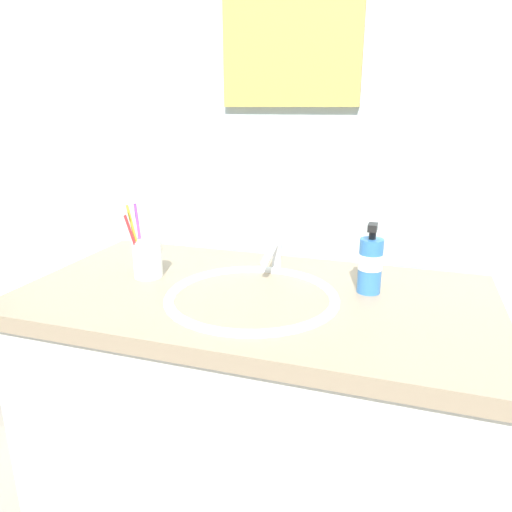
{
  "coord_description": "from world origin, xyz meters",
  "views": [
    {
      "loc": [
        0.32,
        -0.98,
        1.25
      ],
      "look_at": [
        0.01,
        -0.01,
        0.93
      ],
      "focal_mm": 33.31,
      "sensor_mm": 36.0,
      "label": 1
    }
  ],
  "objects": [
    {
      "name": "toothbrush_red",
      "position": [
        -0.3,
        -0.02,
        0.95
      ],
      "size": [
        0.03,
        0.06,
        0.19
      ],
      "color": "red",
      "rests_on": "toothbrush_cup"
    },
    {
      "name": "toothbrush_cup",
      "position": [
        -0.29,
        0.02,
        0.89
      ],
      "size": [
        0.07,
        0.07,
        0.1
      ],
      "primitive_type": "cylinder",
      "color": "white",
      "rests_on": "vanity_counter"
    },
    {
      "name": "soap_dispenser",
      "position": [
        0.25,
        0.08,
        0.91
      ],
      "size": [
        0.06,
        0.06,
        0.17
      ],
      "color": "#3372BF",
      "rests_on": "vanity_counter"
    },
    {
      "name": "toothbrush_yellow",
      "position": [
        -0.31,
        0.0,
        0.96
      ],
      "size": [
        0.04,
        0.03,
        0.19
      ],
      "color": "yellow",
      "rests_on": "toothbrush_cup"
    },
    {
      "name": "vanity_counter",
      "position": [
        0.0,
        0.0,
        0.42
      ],
      "size": [
        1.08,
        0.58,
        0.84
      ],
      "color": "silver",
      "rests_on": "ground"
    },
    {
      "name": "toothbrush_purple",
      "position": [
        -0.31,
        0.03,
        0.96
      ],
      "size": [
        0.04,
        0.03,
        0.2
      ],
      "color": "purple",
      "rests_on": "toothbrush_cup"
    },
    {
      "name": "faucet",
      "position": [
        0.01,
        0.15,
        0.9
      ],
      "size": [
        0.02,
        0.16,
        0.13
      ],
      "color": "silver",
      "rests_on": "sink_basin"
    },
    {
      "name": "sink_basin",
      "position": [
        0.01,
        -0.04,
        0.79
      ],
      "size": [
        0.4,
        0.4,
        0.13
      ],
      "color": "white",
      "rests_on": "vanity_counter"
    },
    {
      "name": "tiled_wall_back",
      "position": [
        0.0,
        0.33,
        1.2
      ],
      "size": [
        2.28,
        0.04,
        2.4
      ],
      "primitive_type": "cube",
      "color": "silver",
      "rests_on": "ground"
    }
  ]
}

